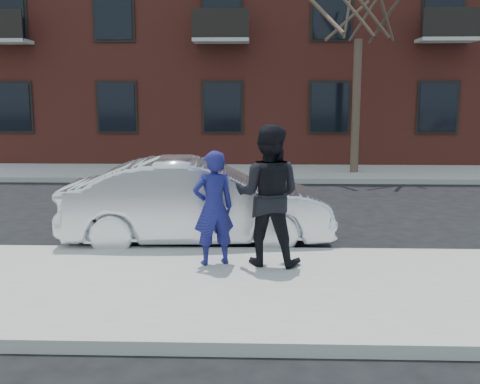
{
  "coord_description": "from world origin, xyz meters",
  "views": [
    {
      "loc": [
        1.39,
        -7.21,
        2.55
      ],
      "look_at": [
        1.14,
        0.4,
        1.26
      ],
      "focal_mm": 42.0,
      "sensor_mm": 36.0,
      "label": 1
    }
  ],
  "objects_px": {
    "silver_sedan": "(198,202)",
    "man_peacoat": "(268,195)",
    "man_hoodie": "(214,208)",
    "street_tree": "(360,0)"
  },
  "relations": [
    {
      "from": "silver_sedan",
      "to": "man_hoodie",
      "type": "height_order",
      "value": "man_hoodie"
    },
    {
      "from": "silver_sedan",
      "to": "man_peacoat",
      "type": "height_order",
      "value": "man_peacoat"
    },
    {
      "from": "street_tree",
      "to": "man_peacoat",
      "type": "height_order",
      "value": "street_tree"
    },
    {
      "from": "man_peacoat",
      "to": "street_tree",
      "type": "bearing_deg",
      "value": -94.9
    },
    {
      "from": "silver_sedan",
      "to": "man_hoodie",
      "type": "distance_m",
      "value": 1.69
    },
    {
      "from": "silver_sedan",
      "to": "man_hoodie",
      "type": "xyz_separation_m",
      "value": [
        0.4,
        -1.62,
        0.23
      ]
    },
    {
      "from": "man_hoodie",
      "to": "man_peacoat",
      "type": "height_order",
      "value": "man_peacoat"
    },
    {
      "from": "street_tree",
      "to": "silver_sedan",
      "type": "height_order",
      "value": "street_tree"
    },
    {
      "from": "man_hoodie",
      "to": "man_peacoat",
      "type": "distance_m",
      "value": 0.8
    },
    {
      "from": "street_tree",
      "to": "silver_sedan",
      "type": "distance_m",
      "value": 10.76
    }
  ]
}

